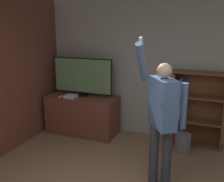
{
  "coord_description": "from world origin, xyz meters",
  "views": [
    {
      "loc": [
        0.82,
        -1.9,
        2.22
      ],
      "look_at": [
        -0.7,
        1.96,
        1.15
      ],
      "focal_mm": 42.0,
      "sensor_mm": 36.0,
      "label": 1
    }
  ],
  "objects_px": {
    "person": "(162,114)",
    "waste_bin": "(183,143)",
    "bookshelf": "(190,110)",
    "television": "(83,76)",
    "game_console": "(71,96)"
  },
  "relations": [
    {
      "from": "game_console",
      "to": "waste_bin",
      "type": "height_order",
      "value": "game_console"
    },
    {
      "from": "game_console",
      "to": "television",
      "type": "bearing_deg",
      "value": 58.17
    },
    {
      "from": "person",
      "to": "waste_bin",
      "type": "bearing_deg",
      "value": 135.61
    },
    {
      "from": "bookshelf",
      "to": "waste_bin",
      "type": "xyz_separation_m",
      "value": [
        -0.06,
        -0.37,
        -0.51
      ]
    },
    {
      "from": "bookshelf",
      "to": "waste_bin",
      "type": "relative_size",
      "value": 4.28
    },
    {
      "from": "person",
      "to": "waste_bin",
      "type": "distance_m",
      "value": 1.48
    },
    {
      "from": "person",
      "to": "television",
      "type": "bearing_deg",
      "value": -160.22
    },
    {
      "from": "television",
      "to": "bookshelf",
      "type": "bearing_deg",
      "value": 5.51
    },
    {
      "from": "television",
      "to": "person",
      "type": "xyz_separation_m",
      "value": [
        1.87,
        -1.32,
        -0.12
      ]
    },
    {
      "from": "television",
      "to": "person",
      "type": "bearing_deg",
      "value": -35.14
    },
    {
      "from": "game_console",
      "to": "waste_bin",
      "type": "distance_m",
      "value": 2.31
    },
    {
      "from": "bookshelf",
      "to": "person",
      "type": "height_order",
      "value": "person"
    },
    {
      "from": "person",
      "to": "waste_bin",
      "type": "height_order",
      "value": "person"
    },
    {
      "from": "television",
      "to": "person",
      "type": "height_order",
      "value": "person"
    },
    {
      "from": "bookshelf",
      "to": "waste_bin",
      "type": "height_order",
      "value": "bookshelf"
    }
  ]
}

